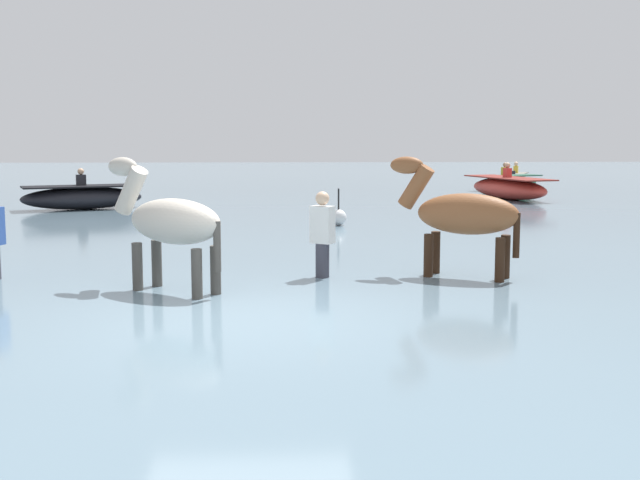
% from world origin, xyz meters
% --- Properties ---
extents(ground_plane, '(120.00, 120.00, 0.00)m').
position_xyz_m(ground_plane, '(0.00, 0.00, 0.00)').
color(ground_plane, '#84755B').
extents(water_surface, '(90.00, 90.00, 0.38)m').
position_xyz_m(water_surface, '(0.00, 10.00, 0.19)').
color(water_surface, slate).
rests_on(water_surface, ground).
extents(horse_lead_pinto, '(1.78, 1.44, 2.14)m').
position_xyz_m(horse_lead_pinto, '(-1.05, 1.70, 1.26)').
color(horse_lead_pinto, beige).
rests_on(horse_lead_pinto, ground).
extents(horse_trailing_chestnut, '(1.88, 1.21, 2.12)m').
position_xyz_m(horse_trailing_chestnut, '(3.01, 2.63, 1.25)').
color(horse_trailing_chestnut, brown).
rests_on(horse_trailing_chestnut, ground).
extents(boat_near_port, '(1.66, 2.52, 0.95)m').
position_xyz_m(boat_near_port, '(10.41, 25.35, 0.63)').
color(boat_near_port, '#B2AD9E').
rests_on(boat_near_port, water_surface).
extents(boat_near_starboard, '(3.50, 2.27, 1.14)m').
position_xyz_m(boat_near_starboard, '(-5.17, 14.11, 0.72)').
color(boat_near_starboard, black).
rests_on(boat_near_starboard, water_surface).
extents(boat_distant_east, '(3.01, 2.17, 1.05)m').
position_xyz_m(boat_distant_east, '(8.92, 21.47, 0.67)').
color(boat_distant_east, '#337556').
rests_on(boat_distant_east, water_surface).
extents(boat_mid_channel, '(2.28, 4.15, 1.19)m').
position_xyz_m(boat_mid_channel, '(7.80, 17.25, 0.74)').
color(boat_mid_channel, '#BC382D').
rests_on(boat_mid_channel, water_surface).
extents(person_onlooker_left, '(0.38, 0.34, 1.63)m').
position_xyz_m(person_onlooker_left, '(0.99, 2.70, 0.87)').
color(person_onlooker_left, '#383842').
rests_on(person_onlooker_left, ground).
extents(channel_buoy, '(0.37, 0.37, 0.85)m').
position_xyz_m(channel_buoy, '(1.71, 9.60, 0.57)').
color(channel_buoy, silver).
rests_on(channel_buoy, water_surface).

